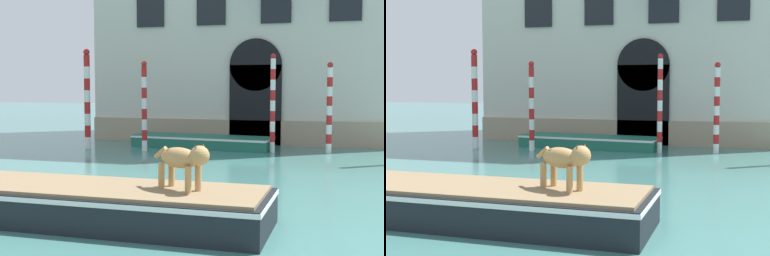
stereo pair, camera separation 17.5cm
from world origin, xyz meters
TOP-DOWN VIEW (x-y plane):
  - boat_foreground at (3.03, 7.11)m, footprint 6.93×2.07m
  - dog_on_deck at (4.95, 7.12)m, footprint 1.16×0.73m
  - boat_moored_near_palazzo at (2.21, 18.53)m, footprint 5.63×2.07m
  - mooring_pole_0 at (5.06, 17.95)m, footprint 0.20×0.20m
  - mooring_pole_2 at (-1.98, 17.09)m, footprint 0.24×0.24m
  - mooring_pole_3 at (7.06, 18.31)m, footprint 0.21×0.21m
  - mooring_pole_4 at (0.39, 17.06)m, footprint 0.21×0.21m

SIDE VIEW (x-z plane):
  - boat_moored_near_palazzo at x=2.21m, z-range 0.01..0.49m
  - boat_foreground at x=3.03m, z-range 0.02..0.71m
  - dog_on_deck at x=4.95m, z-range 0.81..1.65m
  - mooring_pole_3 at x=7.06m, z-range 0.02..3.31m
  - mooring_pole_4 at x=0.39m, z-range 0.02..3.37m
  - mooring_pole_0 at x=5.06m, z-range 0.02..3.63m
  - mooring_pole_2 at x=-1.98m, z-range 0.02..3.87m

